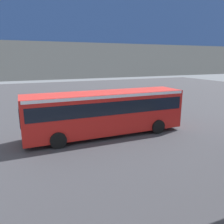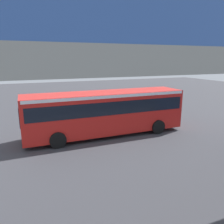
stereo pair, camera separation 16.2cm
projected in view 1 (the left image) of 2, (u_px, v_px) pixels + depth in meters
name	position (u px, v px, depth m)	size (l,w,h in m)	color
ground	(118.00, 132.00, 16.77)	(80.00, 80.00, 0.00)	#38383D
city_bus	(106.00, 110.00, 15.79)	(11.54, 2.85, 3.15)	red
lane_dash_leftmost	(147.00, 119.00, 20.41)	(2.00, 0.20, 0.01)	silver
lane_dash_left	(107.00, 124.00, 18.91)	(2.00, 0.20, 0.01)	silver
lane_dash_centre	(60.00, 129.00, 17.41)	(2.00, 0.20, 0.01)	silver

